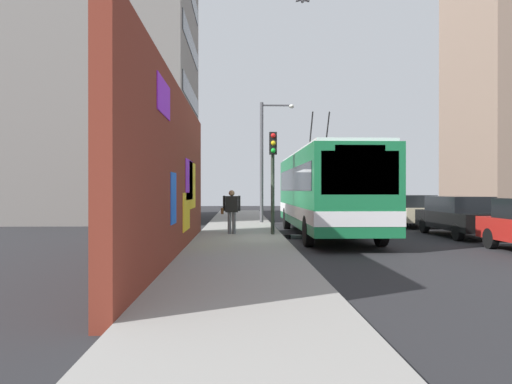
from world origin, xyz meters
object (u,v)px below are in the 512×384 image
at_px(parked_car_black, 459,215).
at_px(parked_car_navy, 380,206).
at_px(city_bus, 325,189).
at_px(street_lamp, 266,153).
at_px(traffic_light, 273,165).
at_px(pedestrian_midblock, 231,208).
at_px(parked_car_champagne, 410,210).

bearing_deg(parked_car_black, parked_car_navy, 0.00).
distance_m(city_bus, street_lamp, 6.85).
relative_size(city_bus, parked_car_black, 2.33).
relative_size(traffic_light, street_lamp, 0.62).
bearing_deg(street_lamp, parked_car_navy, -59.49).
height_order(pedestrian_midblock, street_lamp, street_lamp).
bearing_deg(parked_car_champagne, parked_car_navy, 0.00).
height_order(parked_car_champagne, street_lamp, street_lamp).
distance_m(parked_car_champagne, parked_car_navy, 5.45).
height_order(city_bus, street_lamp, street_lamp).
relative_size(pedestrian_midblock, street_lamp, 0.27).
bearing_deg(street_lamp, traffic_light, 179.13).
height_order(parked_car_champagne, pedestrian_midblock, pedestrian_midblock).
distance_m(pedestrian_midblock, traffic_light, 2.29).
xyz_separation_m(parked_car_black, parked_car_navy, (10.94, 0.00, -0.00)).
distance_m(city_bus, traffic_light, 2.50).
height_order(parked_car_black, street_lamp, street_lamp).
relative_size(parked_car_black, parked_car_navy, 1.10).
bearing_deg(parked_car_champagne, pedestrian_midblock, 122.41).
relative_size(parked_car_black, parked_car_champagne, 1.08).
relative_size(parked_car_black, traffic_light, 1.25).
xyz_separation_m(parked_car_navy, street_lamp, (-4.27, 7.24, 2.94)).
height_order(city_bus, parked_car_navy, city_bus).
relative_size(parked_car_black, pedestrian_midblock, 2.91).
xyz_separation_m(parked_car_champagne, parked_car_navy, (5.45, 0.00, -0.00)).
xyz_separation_m(parked_car_champagne, pedestrian_midblock, (-5.66, 8.92, 0.29)).
distance_m(parked_car_navy, street_lamp, 8.90).
bearing_deg(traffic_light, street_lamp, -0.87).
bearing_deg(traffic_light, parked_car_champagne, -51.00).
distance_m(parked_car_black, traffic_light, 7.62).
bearing_deg(parked_car_black, parked_car_champagne, 0.00).
xyz_separation_m(city_bus, traffic_light, (-0.88, 2.15, 0.92)).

